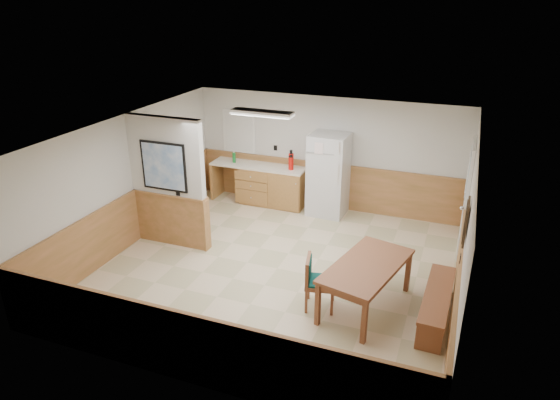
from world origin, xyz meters
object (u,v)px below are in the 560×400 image
at_px(dining_table, 367,270).
at_px(dining_bench, 437,299).
at_px(refrigerator, 328,175).
at_px(dining_chair, 315,279).
at_px(soap_bottle, 234,158).
at_px(fire_extinguisher, 291,161).

xyz_separation_m(dining_table, dining_bench, (1.06, 0.08, -0.31)).
xyz_separation_m(refrigerator, dining_table, (1.52, -3.22, -0.24)).
height_order(refrigerator, dining_chair, refrigerator).
xyz_separation_m(dining_table, soap_bottle, (-3.77, 3.24, 0.36)).
bearing_deg(refrigerator, dining_chair, -74.51).
height_order(refrigerator, fire_extinguisher, refrigerator).
height_order(dining_bench, soap_bottle, soap_bottle).
height_order(dining_bench, fire_extinguisher, fire_extinguisher).
bearing_deg(refrigerator, dining_table, -61.98).
distance_m(dining_chair, soap_bottle, 4.67).
xyz_separation_m(dining_bench, fire_extinguisher, (-3.44, 3.17, 0.75)).
bearing_deg(refrigerator, fire_extinguisher, -179.07).
bearing_deg(dining_table, dining_bench, 18.11).
bearing_deg(dining_chair, fire_extinguisher, 102.86).
bearing_deg(dining_bench, dining_table, -173.61).
height_order(dining_chair, soap_bottle, soap_bottle).
height_order(dining_table, soap_bottle, soap_bottle).
xyz_separation_m(dining_bench, dining_chair, (-1.79, -0.35, 0.15)).
bearing_deg(soap_bottle, dining_table, -40.71).
xyz_separation_m(dining_table, fire_extinguisher, (-2.38, 3.25, 0.44)).
bearing_deg(dining_table, fire_extinguisher, 140.01).
xyz_separation_m(refrigerator, dining_chair, (0.79, -3.49, -0.40)).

